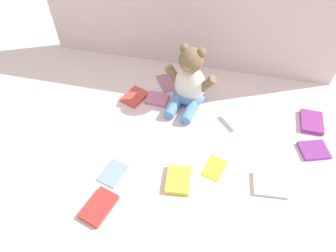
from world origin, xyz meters
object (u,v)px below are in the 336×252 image
(book_case_2, at_px, (178,180))
(book_case_0, at_px, (314,150))
(book_case_5, at_px, (167,82))
(book_case_7, at_px, (99,207))
(book_case_10, at_px, (233,121))
(book_case_8, at_px, (157,99))
(book_case_9, at_px, (113,173))
(book_case_4, at_px, (270,185))
(book_case_6, at_px, (215,167))
(book_case_3, at_px, (312,122))
(book_case_1, at_px, (135,97))
(teddy_bear, at_px, (189,83))

(book_case_2, bearing_deg, book_case_0, 21.48)
(book_case_5, bearing_deg, book_case_7, -128.39)
(book_case_7, bearing_deg, book_case_10, -113.32)
(book_case_0, height_order, book_case_10, book_case_10)
(book_case_8, height_order, book_case_9, book_case_8)
(book_case_8, bearing_deg, book_case_4, -120.65)
(book_case_4, height_order, book_case_8, book_case_8)
(book_case_4, bearing_deg, book_case_6, 76.25)
(book_case_5, relative_size, book_case_8, 1.29)
(book_case_2, height_order, book_case_4, book_case_2)
(book_case_6, bearing_deg, book_case_0, -141.17)
(book_case_5, height_order, book_case_9, same)
(book_case_3, height_order, book_case_9, book_case_3)
(book_case_1, bearing_deg, book_case_10, 16.22)
(book_case_0, bearing_deg, book_case_9, -88.41)
(book_case_0, relative_size, book_case_4, 0.89)
(book_case_0, height_order, book_case_1, book_case_1)
(book_case_2, height_order, book_case_9, book_case_2)
(teddy_bear, relative_size, book_case_7, 2.21)
(book_case_8, height_order, book_case_10, book_case_10)
(book_case_5, distance_m, book_case_8, 0.13)
(book_case_3, height_order, book_case_7, book_case_3)
(book_case_2, relative_size, book_case_5, 0.92)
(book_case_4, relative_size, book_case_5, 0.95)
(book_case_1, xyz_separation_m, book_case_8, (0.11, 0.01, -0.00))
(book_case_8, bearing_deg, book_case_1, 98.55)
(book_case_1, distance_m, book_case_3, 0.80)
(book_case_9, height_order, book_case_10, book_case_10)
(book_case_3, xyz_separation_m, book_case_4, (-0.17, -0.36, -0.00))
(teddy_bear, bearing_deg, book_case_10, -11.36)
(book_case_7, bearing_deg, book_case_3, -126.40)
(book_case_3, relative_size, book_case_5, 0.98)
(book_case_1, xyz_separation_m, book_case_6, (0.42, -0.31, -0.00))
(book_case_9, bearing_deg, book_case_1, -69.27)
(book_case_1, relative_size, book_case_9, 1.03)
(teddy_bear, height_order, book_case_3, teddy_bear)
(book_case_2, relative_size, book_case_6, 1.12)
(book_case_6, bearing_deg, book_case_2, 49.75)
(book_case_0, height_order, book_case_3, book_case_3)
(book_case_0, relative_size, book_case_5, 0.84)
(book_case_4, height_order, book_case_7, book_case_7)
(book_case_8, xyz_separation_m, book_case_9, (-0.07, -0.43, -0.00))
(teddy_bear, xyz_separation_m, book_case_4, (0.38, -0.37, -0.10))
(teddy_bear, bearing_deg, book_case_3, 8.56)
(teddy_bear, bearing_deg, book_case_8, -158.96)
(book_case_6, relative_size, book_case_9, 0.95)
(book_case_0, distance_m, book_case_6, 0.42)
(book_case_5, xyz_separation_m, book_case_9, (-0.09, -0.55, 0.00))
(book_case_6, relative_size, book_case_10, 1.10)
(book_case_1, xyz_separation_m, book_case_2, (0.29, -0.39, 0.00))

